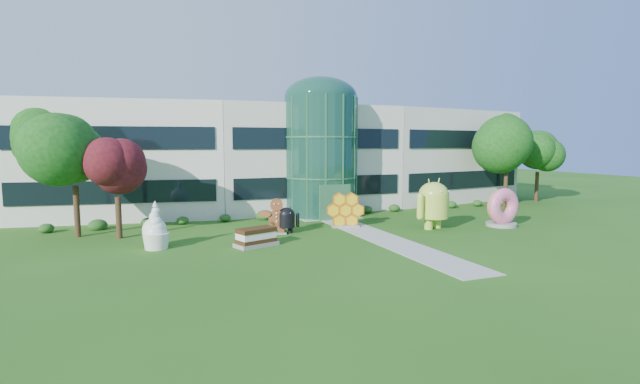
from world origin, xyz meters
name	(u,v)px	position (x,y,z in m)	size (l,w,h in m)	color
ground	(393,243)	(0.00, 0.00, 0.00)	(140.00, 140.00, 0.00)	#215114
building	(298,158)	(0.00, 18.00, 4.65)	(46.00, 15.00, 9.30)	beige
atrium	(321,157)	(0.00, 12.00, 4.90)	(6.00, 6.00, 9.80)	#194738
walkway	(378,236)	(0.00, 2.00, 0.02)	(2.40, 20.00, 0.04)	#9E9E93
tree_red	(118,191)	(-15.50, 7.50, 3.00)	(4.00, 4.00, 6.00)	#3F0C14
trees_backdrop	(316,164)	(0.00, 13.00, 4.20)	(52.00, 8.00, 8.40)	#104010
android_green	(433,201)	(5.01, 3.08, 1.94)	(3.43, 2.29, 3.89)	#B8D845
android_black	(287,218)	(-5.12, 5.27, 1.02)	(1.79, 1.20, 2.04)	black
donut	(502,207)	(10.21, 2.06, 1.41)	(2.71, 1.30, 2.82)	#D35084
gingerbread	(277,216)	(-5.78, 5.34, 1.19)	(2.59, 0.99, 2.39)	brown
ice_cream_sandwich	(256,237)	(-7.97, 2.14, 0.55)	(2.45, 1.23, 1.09)	#311D0A
honeycomb	(345,212)	(-0.51, 5.89, 1.13)	(2.87, 1.02, 2.25)	yellow
froyo	(156,225)	(-13.43, 3.57, 1.36)	(1.59, 1.59, 2.72)	white
cupcake	(154,233)	(-13.51, 3.94, 0.87)	(1.45, 1.45, 1.74)	white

